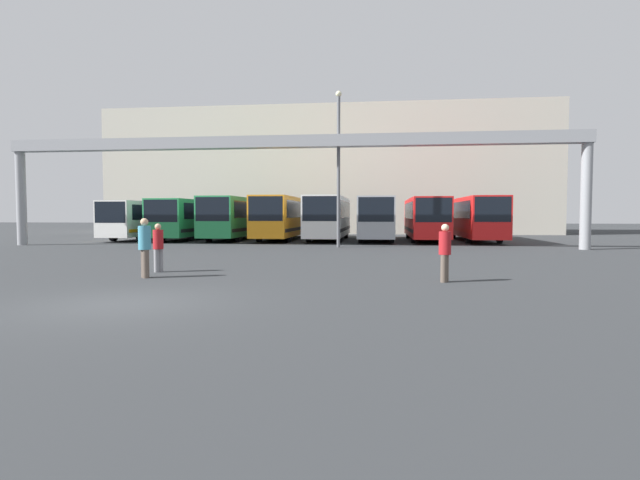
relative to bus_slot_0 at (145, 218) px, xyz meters
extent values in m
plane|color=#2D3033|center=(12.73, -27.11, -1.71)|extent=(200.00, 200.00, 0.00)
cube|color=#B7B2A3|center=(12.73, 17.98, 4.78)|extent=(46.39, 12.00, 12.97)
cylinder|color=gray|center=(-4.43, -7.94, 1.27)|extent=(0.60, 0.60, 5.96)
cylinder|color=gray|center=(29.90, -7.94, 1.27)|extent=(0.60, 0.60, 5.96)
cube|color=gray|center=(12.73, -7.94, 4.60)|extent=(34.93, 0.80, 0.70)
cube|color=silver|center=(0.00, 0.01, -0.05)|extent=(2.43, 10.34, 2.60)
cube|color=black|center=(0.00, -5.14, 0.42)|extent=(2.23, 0.06, 1.46)
cube|color=black|center=(0.00, 0.01, 0.42)|extent=(2.46, 8.79, 1.09)
cube|color=orange|center=(0.00, 0.01, -0.89)|extent=(2.46, 9.82, 0.24)
cylinder|color=black|center=(-1.05, -2.88, -1.20)|extent=(0.28, 1.01, 1.01)
cylinder|color=black|center=(1.05, -2.88, -1.20)|extent=(0.28, 1.01, 1.01)
cylinder|color=black|center=(-1.05, 2.91, -1.20)|extent=(0.28, 1.01, 1.01)
cylinder|color=black|center=(1.05, 2.91, -1.20)|extent=(0.28, 1.01, 1.01)
cube|color=#268C4C|center=(3.64, 0.90, 0.01)|extent=(2.59, 12.12, 2.73)
cube|color=black|center=(3.64, -5.14, 0.51)|extent=(2.38, 0.06, 1.53)
cube|color=black|center=(3.64, 0.90, 0.51)|extent=(2.62, 10.30, 1.15)
cube|color=black|center=(3.64, 0.90, -0.86)|extent=(2.62, 11.51, 0.24)
cylinder|color=black|center=(2.50, -2.49, -1.19)|extent=(0.28, 1.03, 1.03)
cylinder|color=black|center=(4.77, -2.49, -1.19)|extent=(0.28, 1.03, 1.03)
cylinder|color=black|center=(2.50, 4.29, -1.19)|extent=(0.28, 1.03, 1.03)
cylinder|color=black|center=(4.77, 4.29, -1.19)|extent=(0.28, 1.03, 1.03)
cube|color=#268C4C|center=(7.28, 0.38, 0.09)|extent=(2.53, 11.08, 2.89)
cube|color=black|center=(7.28, -5.14, 0.62)|extent=(2.33, 0.06, 1.62)
cube|color=black|center=(7.28, 0.38, 0.62)|extent=(2.56, 9.42, 1.21)
cube|color=black|center=(7.28, 0.38, -0.84)|extent=(2.56, 10.53, 0.24)
cylinder|color=black|center=(6.17, -2.72, -1.25)|extent=(0.28, 0.91, 0.91)
cylinder|color=black|center=(8.38, -2.72, -1.25)|extent=(0.28, 0.91, 0.91)
cylinder|color=black|center=(6.17, 3.48, -1.25)|extent=(0.28, 0.91, 0.91)
cylinder|color=black|center=(8.38, 3.48, -1.25)|extent=(0.28, 0.91, 0.91)
cube|color=orange|center=(10.91, 1.03, 0.11)|extent=(2.52, 12.38, 2.93)
cube|color=black|center=(10.91, -5.14, 0.65)|extent=(2.32, 0.06, 1.64)
cube|color=black|center=(10.91, 1.03, 0.65)|extent=(2.55, 10.52, 1.23)
cube|color=black|center=(10.91, 1.03, -0.83)|extent=(2.55, 11.76, 0.24)
cylinder|color=black|center=(9.81, -2.44, -1.19)|extent=(0.28, 1.02, 1.02)
cylinder|color=black|center=(12.01, -2.44, -1.19)|extent=(0.28, 1.02, 1.02)
cylinder|color=black|center=(9.81, 4.50, -1.19)|extent=(0.28, 1.02, 1.02)
cylinder|color=black|center=(12.01, 4.50, -1.19)|extent=(0.28, 1.02, 1.02)
cube|color=silver|center=(14.55, 0.71, 0.11)|extent=(2.54, 11.74, 2.92)
cube|color=black|center=(14.55, -5.14, 0.65)|extent=(2.34, 0.06, 1.64)
cube|color=black|center=(14.55, 0.71, 0.65)|extent=(2.57, 9.98, 1.23)
cube|color=black|center=(14.55, 0.71, -0.83)|extent=(2.57, 11.15, 0.24)
cylinder|color=black|center=(13.44, -2.58, -1.21)|extent=(0.28, 0.98, 0.98)
cylinder|color=black|center=(15.66, -2.58, -1.21)|extent=(0.28, 0.98, 0.98)
cylinder|color=black|center=(13.44, 3.99, -1.21)|extent=(0.28, 0.98, 0.98)
cylinder|color=black|center=(15.66, 3.99, -1.21)|extent=(0.28, 0.98, 0.98)
cube|color=#999EA5|center=(18.19, 0.23, 0.06)|extent=(2.49, 10.77, 2.84)
cube|color=black|center=(18.19, -5.14, 0.59)|extent=(2.29, 0.06, 1.59)
cube|color=black|center=(18.19, 0.23, 0.59)|extent=(2.52, 9.16, 1.19)
cube|color=black|center=(18.19, 0.23, -0.84)|extent=(2.52, 10.23, 0.24)
cylinder|color=black|center=(17.11, -2.79, -1.20)|extent=(0.28, 1.01, 1.01)
cylinder|color=black|center=(19.27, -2.79, -1.20)|extent=(0.28, 1.01, 1.01)
cylinder|color=black|center=(17.11, 3.24, -1.20)|extent=(0.28, 1.01, 1.01)
cylinder|color=black|center=(19.27, 3.24, -1.20)|extent=(0.28, 1.01, 1.01)
cube|color=red|center=(21.83, 0.81, 0.04)|extent=(2.48, 11.94, 2.79)
cube|color=black|center=(21.83, -5.14, 0.55)|extent=(2.28, 0.06, 1.56)
cube|color=black|center=(21.83, 0.81, 0.55)|extent=(2.51, 10.15, 1.17)
cube|color=black|center=(21.83, 0.81, -0.85)|extent=(2.51, 11.35, 0.24)
cylinder|color=black|center=(20.75, -2.53, -1.21)|extent=(0.28, 0.98, 0.98)
cylinder|color=black|center=(22.91, -2.53, -1.21)|extent=(0.28, 0.98, 0.98)
cylinder|color=black|center=(20.75, 4.16, -1.21)|extent=(0.28, 0.98, 0.98)
cylinder|color=black|center=(22.91, 4.16, -1.21)|extent=(0.28, 0.98, 0.98)
cube|color=red|center=(25.47, 0.89, 0.06)|extent=(2.43, 12.09, 2.84)
cube|color=black|center=(25.47, -5.14, 0.59)|extent=(2.23, 0.06, 1.59)
cube|color=black|center=(25.47, 0.89, 0.59)|extent=(2.46, 10.28, 1.19)
cube|color=red|center=(25.47, 0.89, -0.84)|extent=(2.46, 11.49, 0.24)
cylinder|color=black|center=(24.41, -2.50, -1.22)|extent=(0.28, 0.98, 0.98)
cylinder|color=black|center=(26.52, -2.50, -1.22)|extent=(0.28, 0.98, 0.98)
cylinder|color=black|center=(24.41, 4.27, -1.22)|extent=(0.28, 0.98, 0.98)
cylinder|color=black|center=(26.52, 4.27, -1.22)|extent=(0.28, 0.98, 0.98)
cylinder|color=brown|center=(20.29, -22.68, -1.30)|extent=(0.19, 0.19, 0.81)
cylinder|color=brown|center=(20.36, -22.53, -1.30)|extent=(0.19, 0.19, 0.81)
cylinder|color=#A5191E|center=(20.32, -22.60, -0.56)|extent=(0.35, 0.35, 0.68)
sphere|color=beige|center=(20.32, -22.60, -0.11)|extent=(0.22, 0.22, 0.22)
cylinder|color=gray|center=(10.83, -21.25, -1.31)|extent=(0.18, 0.18, 0.79)
cylinder|color=gray|center=(10.90, -21.11, -1.31)|extent=(0.18, 0.18, 0.79)
cylinder|color=#A5191E|center=(10.87, -21.18, -0.58)|extent=(0.35, 0.35, 0.66)
sphere|color=tan|center=(10.87, -21.18, -0.14)|extent=(0.22, 0.22, 0.22)
cylinder|color=brown|center=(11.19, -22.77, -1.26)|extent=(0.20, 0.20, 0.89)
cylinder|color=brown|center=(11.08, -22.64, -1.26)|extent=(0.20, 0.20, 0.89)
cylinder|color=teal|center=(11.14, -22.71, -0.45)|extent=(0.39, 0.39, 0.74)
sphere|color=tan|center=(11.14, -22.71, 0.04)|extent=(0.24, 0.24, 0.24)
cylinder|color=#595B60|center=(15.97, -7.66, 2.77)|extent=(0.20, 0.20, 8.95)
sphere|color=beige|center=(15.97, -7.66, 7.40)|extent=(0.36, 0.36, 0.36)
camera|label=1|loc=(18.42, -37.48, 0.29)|focal=28.00mm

